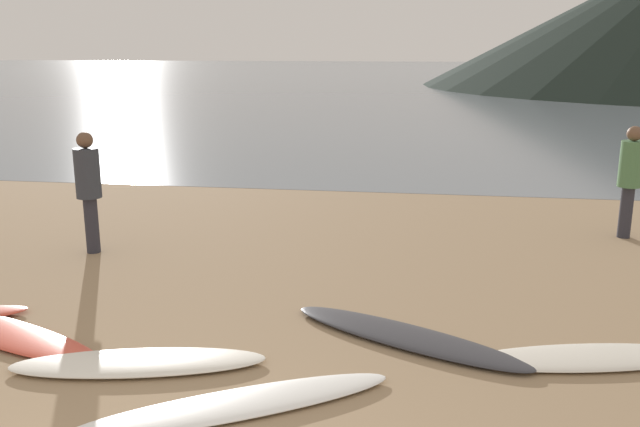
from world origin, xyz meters
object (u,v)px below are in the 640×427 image
at_px(surfboard_6, 589,357).
at_px(person_0, 630,173).
at_px(surfboard_5, 407,336).
at_px(surfboard_2, 3,332).
at_px(person_1, 88,182).
at_px(surfboard_4, 237,404).
at_px(surfboard_3, 139,362).

relative_size(surfboard_6, person_0, 1.38).
bearing_deg(person_0, surfboard_5, -122.01).
relative_size(surfboard_2, person_0, 1.62).
height_order(surfboard_2, person_1, person_1).
relative_size(surfboard_6, person_1, 1.37).
distance_m(person_0, person_1, 7.72).
bearing_deg(surfboard_4, surfboard_2, 129.97).
bearing_deg(surfboard_5, person_1, 179.21).
height_order(surfboard_4, surfboard_6, surfboard_4).
distance_m(surfboard_6, person_0, 4.68).
relative_size(surfboard_2, surfboard_3, 1.18).
distance_m(surfboard_2, surfboard_6, 5.62).
relative_size(surfboard_3, surfboard_6, 0.99).
relative_size(surfboard_4, person_0, 1.58).
distance_m(surfboard_5, person_0, 5.28).
relative_size(surfboard_2, surfboard_6, 1.17).
bearing_deg(person_0, surfboard_4, -123.22).
bearing_deg(surfboard_2, person_1, 120.27).
bearing_deg(person_0, surfboard_6, -103.69).
distance_m(surfboard_2, person_1, 2.95).
relative_size(surfboard_2, surfboard_4, 1.03).
bearing_deg(surfboard_6, person_1, 144.94).
bearing_deg(surfboard_3, surfboard_5, 8.40).
bearing_deg(surfboard_6, surfboard_4, -169.16).
distance_m(surfboard_3, person_0, 7.52).
relative_size(surfboard_3, surfboard_5, 0.89).
distance_m(surfboard_2, person_0, 8.51).
height_order(surfboard_3, person_1, person_1).
bearing_deg(surfboard_2, surfboard_3, 6.31).
bearing_deg(person_1, person_0, 9.22).
xyz_separation_m(surfboard_2, surfboard_4, (2.66, -1.01, 0.00)).
height_order(surfboard_5, person_0, person_0).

